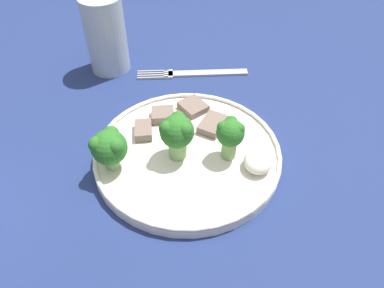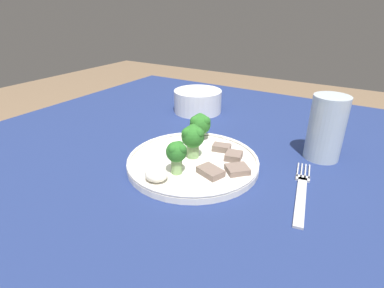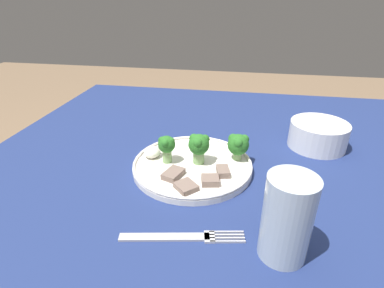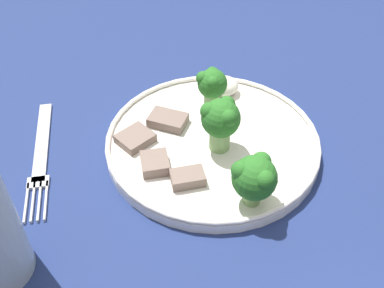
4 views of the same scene
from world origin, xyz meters
name	(u,v)px [view 4 (image 4 of 4)]	position (x,y,z in m)	size (l,w,h in m)	color
table	(211,228)	(0.00, 0.00, 0.66)	(1.13, 1.08, 0.76)	navy
dinner_plate	(216,142)	(0.00, -0.05, 0.77)	(0.25, 0.25, 0.02)	white
fork	(41,155)	(0.20, -0.03, 0.76)	(0.05, 0.19, 0.00)	#B2B2B7
broccoli_floret_near_rim_left	(212,85)	(0.00, -0.10, 0.81)	(0.04, 0.04, 0.06)	#7FA866
broccoli_floret_center_left	(221,120)	(-0.01, -0.03, 0.81)	(0.05, 0.04, 0.07)	#7FA866
broccoli_floret_back_left	(255,177)	(-0.04, 0.05, 0.81)	(0.05, 0.05, 0.06)	#7FA866
meat_slice_front_slice	(155,163)	(0.06, 0.00, 0.78)	(0.04, 0.04, 0.01)	#756056
meat_slice_middle_slice	(168,120)	(0.05, -0.07, 0.78)	(0.05, 0.04, 0.01)	#756056
meat_slice_rear_slice	(135,138)	(0.09, -0.04, 0.78)	(0.05, 0.05, 0.01)	#756056
meat_slice_edge_slice	(188,178)	(0.03, 0.02, 0.78)	(0.04, 0.03, 0.01)	#756056
sauce_dollop	(223,86)	(-0.02, -0.14, 0.78)	(0.04, 0.04, 0.02)	silver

